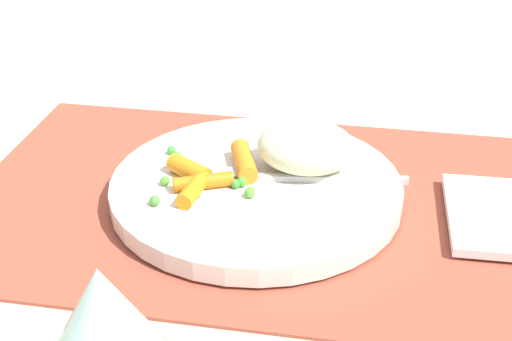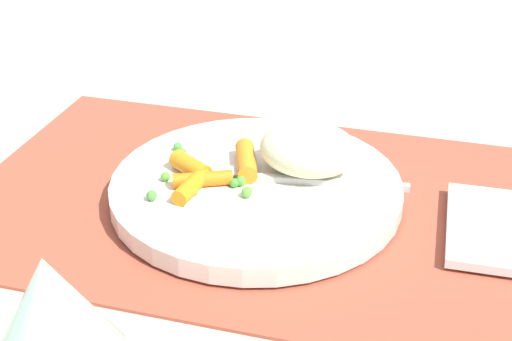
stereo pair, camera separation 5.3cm
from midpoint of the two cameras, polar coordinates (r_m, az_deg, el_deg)
The scene contains 9 objects.
ground_plane at distance 0.65m, azimuth -2.31°, elevation -2.60°, with size 2.40×2.40×0.00m, color beige.
placemat at distance 0.65m, azimuth -2.32°, elevation -2.37°, with size 0.51×0.33×0.01m, color #9E4733.
plate at distance 0.64m, azimuth -2.34°, elevation -1.49°, with size 0.25×0.25×0.02m, color silver.
rice_mound at distance 0.65m, azimuth 1.61°, elevation 1.78°, with size 0.09×0.07×0.04m, color beige.
carrot_portion at distance 0.64m, azimuth -5.72°, elevation -0.21°, with size 0.08×0.10×0.02m.
pea_scatter at distance 0.64m, azimuth -5.61°, elevation -0.50°, with size 0.09×0.10×0.01m.
fork at distance 0.64m, azimuth -0.81°, elevation -0.63°, with size 0.19×0.04×0.01m.
wine_glass at distance 0.37m, azimuth -15.62°, elevation -12.56°, with size 0.08×0.08×0.14m.
napkin at distance 0.64m, azimuth 15.75°, elevation -3.24°, with size 0.08×0.12×0.01m, color white.
Camera 1 is at (-0.10, 0.54, 0.35)m, focal length 51.69 mm.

